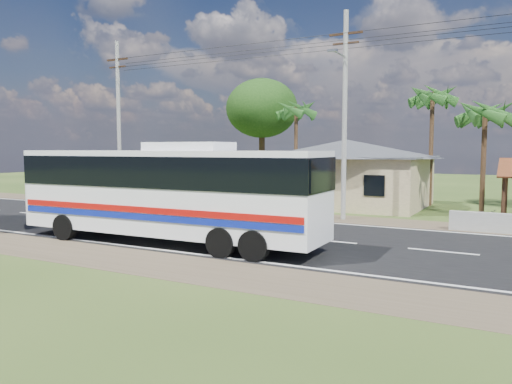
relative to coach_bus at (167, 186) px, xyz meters
The scene contains 10 objects.
ground 4.33m from the coach_bus, 75.00° to the left, with size 120.00×120.00×0.00m, color #2B4217.
road 4.33m from the coach_bus, 75.00° to the left, with size 120.00×16.00×0.03m.
house 16.65m from the coach_bus, 83.28° to the left, with size 12.40×10.00×5.00m.
utility_poles 11.20m from the coach_bus, 70.16° to the left, with size 32.80×2.22×11.00m.
palm_near 18.22m from the coach_bus, 54.30° to the left, with size 2.80×2.80×6.70m.
palm_mid 20.84m from the coach_bus, 69.95° to the left, with size 2.80×2.80×8.20m.
palm_far 20.25m from the coach_bus, 98.88° to the left, with size 2.80×2.80×7.70m.
tree_behind_house 23.17m from the coach_bus, 108.13° to the left, with size 6.00×6.00×9.61m.
coach_bus is the anchor object (origin of this frame).
motorcycle 14.75m from the coach_bus, 42.38° to the left, with size 0.62×1.79×0.94m, color black.
Camera 1 is at (11.54, -19.20, 3.81)m, focal length 35.00 mm.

